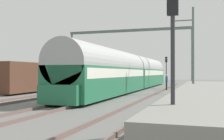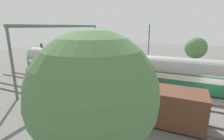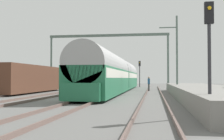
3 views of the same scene
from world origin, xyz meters
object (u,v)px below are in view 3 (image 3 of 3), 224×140
at_px(passenger_train, 117,74).
at_px(railway_signal_near, 209,42).
at_px(railway_signal_far, 140,70).
at_px(freight_car, 30,79).
at_px(person_crossing, 149,82).
at_px(catenary_gantry, 108,47).

bearing_deg(passenger_train, railway_signal_near, -72.42).
distance_m(passenger_train, railway_signal_far, 16.20).
distance_m(freight_car, person_crossing, 13.74).
relative_size(passenger_train, railway_signal_far, 7.28).
bearing_deg(passenger_train, person_crossing, 17.16).
bearing_deg(railway_signal_far, freight_car, -116.91).
relative_size(passenger_train, catenary_gantry, 1.89).
distance_m(person_crossing, catenary_gantry, 9.57).
distance_m(person_crossing, railway_signal_near, 22.26).
bearing_deg(railway_signal_near, freight_car, 133.46).
relative_size(freight_car, person_crossing, 7.51).
xyz_separation_m(passenger_train, catenary_gantry, (-2.16, 6.85, 3.98)).
bearing_deg(freight_car, railway_signal_far, 63.09).
height_order(railway_signal_near, catenary_gantry, catenary_gantry).
bearing_deg(freight_car, passenger_train, 28.77).
relative_size(railway_signal_near, railway_signal_far, 1.04).
height_order(person_crossing, railway_signal_far, railway_signal_far).
relative_size(person_crossing, railway_signal_far, 0.38).
bearing_deg(catenary_gantry, railway_signal_far, 66.12).
relative_size(person_crossing, catenary_gantry, 0.10).
height_order(person_crossing, catenary_gantry, catenary_gantry).
bearing_deg(freight_car, railway_signal_near, -46.54).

